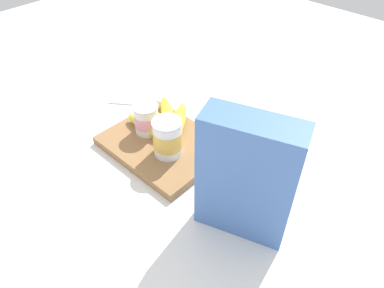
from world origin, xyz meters
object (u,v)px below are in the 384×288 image
(cereal_box, at_px, (247,178))
(banana_bunch, at_px, (165,122))
(yogurt_cup_front, at_px, (168,138))
(yogurt_cup_back, at_px, (146,120))
(cutting_board, at_px, (163,144))
(spoon, at_px, (137,104))

(cereal_box, distance_m, banana_bunch, 0.35)
(yogurt_cup_front, xyz_separation_m, yogurt_cup_back, (0.10, -0.02, -0.01))
(cutting_board, relative_size, yogurt_cup_back, 3.61)
(yogurt_cup_front, relative_size, yogurt_cup_back, 1.19)
(yogurt_cup_front, height_order, spoon, yogurt_cup_front)
(yogurt_cup_back, xyz_separation_m, spoon, (0.13, -0.08, -0.06))
(yogurt_cup_front, xyz_separation_m, banana_bunch, (0.08, -0.06, -0.03))
(cutting_board, distance_m, spoon, 0.21)
(yogurt_cup_back, bearing_deg, cutting_board, -177.15)
(yogurt_cup_front, distance_m, banana_bunch, 0.10)
(cutting_board, bearing_deg, banana_bunch, -47.96)
(cutting_board, bearing_deg, spoon, -21.40)
(cutting_board, bearing_deg, cereal_box, 169.75)
(cutting_board, relative_size, cereal_box, 1.08)
(spoon, bearing_deg, cereal_box, 165.10)
(cereal_box, distance_m, yogurt_cup_back, 0.35)
(banana_bunch, xyz_separation_m, spoon, (0.16, -0.03, -0.03))
(cereal_box, height_order, yogurt_cup_front, cereal_box)
(cereal_box, bearing_deg, yogurt_cup_back, 152.65)
(yogurt_cup_back, bearing_deg, cereal_box, 171.95)
(cereal_box, relative_size, yogurt_cup_front, 2.81)
(yogurt_cup_back, relative_size, banana_bunch, 0.44)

